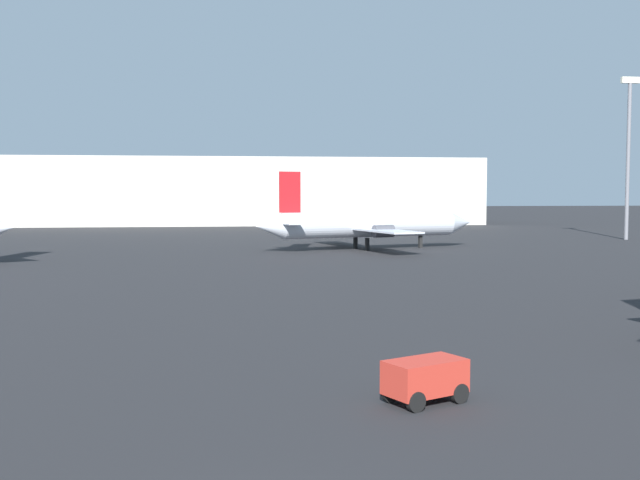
# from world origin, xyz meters

# --- Properties ---
(airplane_distant) EXTENTS (25.74, 21.11, 8.36)m
(airplane_distant) POSITION_xyz_m (14.93, 67.40, 2.73)
(airplane_distant) COLOR silver
(airplane_distant) RESTS_ON ground_plane
(baggage_cart) EXTENTS (2.73, 2.21, 1.30)m
(baggage_cart) POSITION_xyz_m (5.29, 9.08, 0.76)
(baggage_cart) COLOR red
(baggage_cart) RESTS_ON ground_plane
(light_mast_right) EXTENTS (2.40, 0.50, 21.11)m
(light_mast_right) POSITION_xyz_m (51.82, 79.70, 11.83)
(light_mast_right) COLOR slate
(light_mast_right) RESTS_ON ground_plane
(terminal_building) EXTENTS (99.40, 20.01, 12.63)m
(terminal_building) POSITION_xyz_m (-1.09, 133.50, 6.31)
(terminal_building) COLOR beige
(terminal_building) RESTS_ON ground_plane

